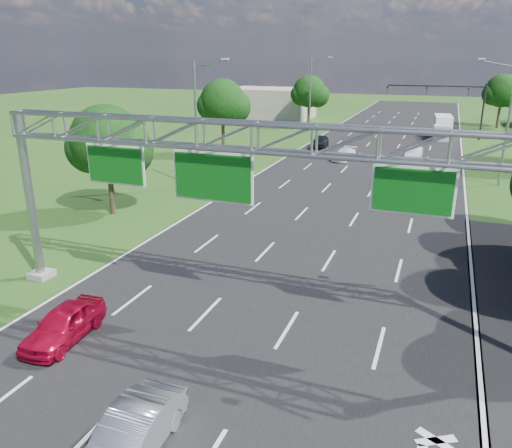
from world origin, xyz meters
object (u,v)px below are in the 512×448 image
at_px(traffic_signal, 455,98).
at_px(silver_sedan, 131,435).
at_px(red_coupe, 64,324).
at_px(sign_gantry, 257,154).
at_px(box_truck, 442,127).

xyz_separation_m(traffic_signal, silver_sedan, (-7.67, -61.25, -4.49)).
distance_m(traffic_signal, red_coupe, 58.89).
bearing_deg(silver_sedan, red_coupe, 142.38).
xyz_separation_m(red_coupe, silver_sedan, (5.78, -4.10, 0.01)).
xyz_separation_m(sign_gantry, traffic_signal, (7.15, 53.00, -1.72)).
xyz_separation_m(traffic_signal, red_coupe, (-13.45, -57.16, -4.50)).
relative_size(traffic_signal, red_coupe, 3.12).
height_order(traffic_signal, red_coupe, traffic_signal).
distance_m(sign_gantry, silver_sedan, 10.35).
xyz_separation_m(traffic_signal, box_truck, (-1.05, 0.63, -3.83)).
relative_size(sign_gantry, silver_sedan, 5.75).
distance_m(silver_sedan, box_truck, 62.24).
bearing_deg(box_truck, red_coupe, -106.59).
distance_m(sign_gantry, traffic_signal, 53.51).
relative_size(red_coupe, silver_sedan, 0.96).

